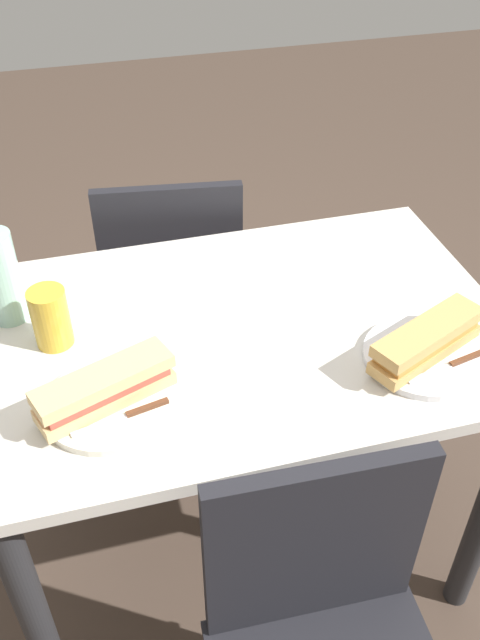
% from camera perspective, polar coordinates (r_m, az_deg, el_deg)
% --- Properties ---
extents(ground_plane, '(8.00, 8.00, 0.00)m').
position_cam_1_polar(ground_plane, '(2.01, -0.00, -17.76)').
color(ground_plane, '#47382D').
extents(dining_table, '(1.11, 0.73, 0.77)m').
position_cam_1_polar(dining_table, '(1.51, -0.00, -4.48)').
color(dining_table, beige).
rests_on(dining_table, ground).
extents(chair_near, '(0.45, 0.45, 0.87)m').
position_cam_1_polar(chair_near, '(2.02, -5.57, 3.06)').
color(chair_near, black).
rests_on(chair_near, ground).
extents(plate_near, '(0.24, 0.24, 0.01)m').
position_cam_1_polar(plate_near, '(1.28, -10.95, -6.86)').
color(plate_near, silver).
rests_on(plate_near, dining_table).
extents(baguette_sandwich_near, '(0.26, 0.16, 0.07)m').
position_cam_1_polar(baguette_sandwich_near, '(1.25, -11.19, -5.53)').
color(baguette_sandwich_near, '#DBB77A').
rests_on(baguette_sandwich_near, plate_near).
extents(knife_near, '(0.18, 0.05, 0.01)m').
position_cam_1_polar(knife_near, '(1.23, -9.38, -7.82)').
color(knife_near, silver).
rests_on(knife_near, plate_near).
extents(plate_far, '(0.24, 0.24, 0.01)m').
position_cam_1_polar(plate_far, '(1.39, 14.99, -2.93)').
color(plate_far, white).
rests_on(plate_far, dining_table).
extents(baguette_sandwich_far, '(0.26, 0.17, 0.07)m').
position_cam_1_polar(baguette_sandwich_far, '(1.36, 15.27, -1.64)').
color(baguette_sandwich_far, tan).
rests_on(baguette_sandwich_far, plate_far).
extents(knife_far, '(0.18, 0.05, 0.01)m').
position_cam_1_polar(knife_far, '(1.37, 17.13, -3.59)').
color(knife_far, silver).
rests_on(knife_far, plate_far).
extents(water_bottle, '(0.08, 0.08, 0.28)m').
position_cam_1_polar(water_bottle, '(1.47, -19.31, 3.60)').
color(water_bottle, '#99C6B7').
rests_on(water_bottle, dining_table).
extents(beer_glass, '(0.07, 0.07, 0.13)m').
position_cam_1_polar(beer_glass, '(1.40, -15.48, 0.18)').
color(beer_glass, gold).
rests_on(beer_glass, dining_table).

